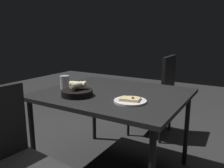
# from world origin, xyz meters

# --- Properties ---
(dining_table) EXTENTS (0.96, 1.12, 0.71)m
(dining_table) POSITION_xyz_m (0.00, 0.00, 0.65)
(dining_table) COLOR black
(dining_table) RESTS_ON ground
(pizza_plate) EXTENTS (0.22, 0.22, 0.04)m
(pizza_plate) POSITION_xyz_m (-0.17, -0.24, 0.72)
(pizza_plate) COLOR white
(pizza_plate) RESTS_ON dining_table
(bread_basket) EXTENTS (0.24, 0.24, 0.11)m
(bread_basket) POSITION_xyz_m (-0.23, 0.18, 0.74)
(bread_basket) COLOR black
(bread_basket) RESTS_ON dining_table
(beer_glass) EXTENTS (0.08, 0.08, 0.11)m
(beer_glass) POSITION_xyz_m (-0.11, 0.42, 0.76)
(beer_glass) COLOR silver
(beer_glass) RESTS_ON dining_table
(chair_near) EXTENTS (0.48, 0.48, 0.88)m
(chair_near) POSITION_xyz_m (-0.88, 0.16, 0.51)
(chair_near) COLOR #2B2B2B
(chair_near) RESTS_ON ground
(chair_far) EXTENTS (0.45, 0.45, 0.93)m
(chair_far) POSITION_xyz_m (0.89, -0.06, 0.53)
(chair_far) COLOR #282828
(chair_far) RESTS_ON ground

